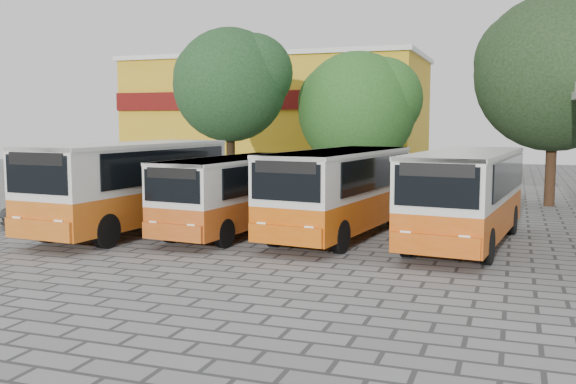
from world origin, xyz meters
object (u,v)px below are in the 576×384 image
at_px(bus_centre_left, 235,190).
at_px(parked_car, 60,207).
at_px(bus_far_left, 131,181).
at_px(bus_far_right, 466,191).
at_px(bus_centre_right, 340,187).

relative_size(bus_centre_left, parked_car, 1.70).
bearing_deg(parked_car, bus_far_left, 19.02).
relative_size(bus_far_left, bus_centre_left, 1.18).
bearing_deg(bus_centre_left, parked_car, -172.32).
xyz_separation_m(bus_far_right, parked_car, (-14.75, -0.79, -1.08)).
bearing_deg(bus_far_left, bus_centre_right, 16.64).
xyz_separation_m(bus_far_left, bus_far_right, (11.16, 1.42, -0.10)).
distance_m(bus_centre_left, parked_car, 7.21).
relative_size(bus_far_left, bus_centre_right, 1.06).
relative_size(bus_centre_right, parked_car, 1.88).
distance_m(bus_far_right, parked_car, 14.81).
height_order(bus_centre_left, bus_far_right, bus_far_right).
xyz_separation_m(bus_centre_right, parked_car, (-10.68, -0.88, -1.06)).
xyz_separation_m(bus_centre_left, bus_centre_right, (3.53, 0.66, 0.15)).
bearing_deg(bus_centre_left, bus_centre_right, 16.56).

